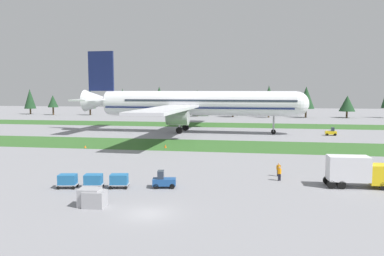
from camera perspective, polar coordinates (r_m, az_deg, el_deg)
The scene contains 17 objects.
ground_plane at distance 35.52m, azimuth -6.49°, elevation -12.49°, with size 400.00×400.00×0.00m, color gray.
grass_strip_near at distance 76.46m, azimuth 2.19°, elevation -2.58°, with size 320.00×16.11×0.01m, color #336028.
grass_strip_far at distance 120.16m, azimuth 4.78°, elevation 0.45°, with size 320.00×16.11×0.01m, color #336028.
airliner at distance 98.62m, azimuth -0.13°, elevation 3.72°, with size 58.47×71.90×21.12m.
baggage_tug at distance 43.95m, azimuth -4.23°, elevation -7.79°, with size 2.78×1.72×1.97m.
cargo_dolly_lead at distance 44.54m, azimuth -10.75°, elevation -7.55°, with size 2.42×1.85×1.55m.
cargo_dolly_second at distance 45.14m, azimuth -14.40°, elevation -7.45°, with size 2.42×1.85×1.55m.
cargo_dolly_third at distance 45.93m, azimuth -17.95°, elevation -7.33°, with size 2.42×1.85×1.55m.
catering_truck at distance 47.57m, azimuth 23.18°, elevation -5.79°, with size 7.05×2.59×3.58m.
pushback_tractor at distance 98.33m, azimuth 19.92°, elevation -0.58°, with size 2.64×1.39×1.97m.
ground_crew_marshaller at distance 48.29m, azimuth 12.83°, elevation -6.52°, with size 0.47×0.37×1.74m.
ground_crew_loader at distance 50.66m, azimuth 12.71°, elevation -5.94°, with size 0.56×0.36×1.74m.
uld_container_0 at distance 38.06m, azimuth -14.22°, elevation -10.16°, with size 2.00×1.60×1.55m, color #A3A3A8.
uld_container_1 at distance 38.46m, azimuth -14.89°, elevation -9.88°, with size 2.00×1.60×1.72m, color #A3A3A8.
taxiway_marker_0 at distance 75.94m, azimuth -15.53°, elevation -2.67°, with size 0.44×0.44×0.46m, color orange.
taxiway_marker_1 at distance 73.40m, azimuth -3.96°, elevation -2.68°, with size 0.44×0.44×0.66m, color orange.
distant_tree_line at distance 156.48m, azimuth 6.42°, elevation 4.30°, with size 186.93×10.16×12.59m.
Camera 1 is at (9.25, -32.44, 11.11)m, focal length 36.01 mm.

